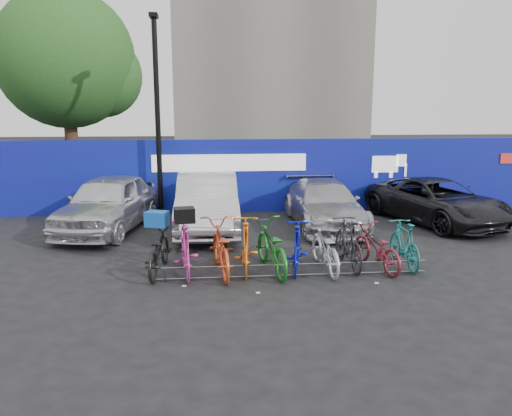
{
  "coord_description": "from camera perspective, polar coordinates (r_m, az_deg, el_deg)",
  "views": [
    {
      "loc": [
        -1.68,
        -10.23,
        3.45
      ],
      "look_at": [
        -0.51,
        2.0,
        0.94
      ],
      "focal_mm": 35.0,
      "sensor_mm": 36.0,
      "label": 1
    }
  ],
  "objects": [
    {
      "name": "car_1",
      "position": [
        14.15,
        -5.59,
        0.63
      ],
      "size": [
        1.67,
        4.75,
        1.56
      ],
      "primitive_type": "imported",
      "rotation": [
        0.0,
        0.0,
        -0.0
      ],
      "color": "#B9B9BE",
      "rests_on": "ground"
    },
    {
      "name": "bike_0",
      "position": [
        10.66,
        -11.11,
        -4.69
      ],
      "size": [
        0.85,
        1.98,
        1.01
      ],
      "primitive_type": "imported",
      "rotation": [
        0.0,
        0.0,
        3.05
      ],
      "color": "black",
      "rests_on": "ground"
    },
    {
      "name": "tree",
      "position": [
        20.98,
        -20.24,
        15.3
      ],
      "size": [
        5.4,
        5.2,
        7.8
      ],
      "color": "#382314",
      "rests_on": "ground"
    },
    {
      "name": "bike_6",
      "position": [
        10.74,
        7.83,
        -4.52
      ],
      "size": [
        0.78,
        1.92,
        0.99
      ],
      "primitive_type": "imported",
      "rotation": [
        0.0,
        0.0,
        3.2
      ],
      "color": "#ACB0B4",
      "rests_on": "ground"
    },
    {
      "name": "bike_2",
      "position": [
        10.46,
        -4.1,
        -4.53
      ],
      "size": [
        0.95,
        2.17,
        1.11
      ],
      "primitive_type": "imported",
      "rotation": [
        0.0,
        0.0,
        3.25
      ],
      "color": "#C0451E",
      "rests_on": "ground"
    },
    {
      "name": "hoarding",
      "position": [
        16.47,
        0.48,
        3.72
      ],
      "size": [
        22.0,
        0.18,
        2.4
      ],
      "color": "navy",
      "rests_on": "ground"
    },
    {
      "name": "lamppost",
      "position": [
        15.7,
        -11.2,
        10.69
      ],
      "size": [
        0.25,
        0.5,
        6.11
      ],
      "color": "black",
      "rests_on": "ground"
    },
    {
      "name": "car_2",
      "position": [
        14.65,
        7.8,
        0.46
      ],
      "size": [
        1.87,
        4.55,
        1.32
      ],
      "primitive_type": "imported",
      "rotation": [
        0.0,
        0.0,
        0.0
      ],
      "color": "#A7A6AC",
      "rests_on": "ground"
    },
    {
      "name": "car_3",
      "position": [
        15.85,
        19.94,
        0.72
      ],
      "size": [
        3.51,
        5.19,
        1.32
      ],
      "primitive_type": "imported",
      "rotation": [
        0.0,
        0.0,
        0.3
      ],
      "color": "black",
      "rests_on": "ground"
    },
    {
      "name": "bike_9",
      "position": [
        11.34,
        16.6,
        -3.95
      ],
      "size": [
        0.5,
        1.71,
        1.02
      ],
      "primitive_type": "imported",
      "rotation": [
        0.0,
        0.0,
        3.13
      ],
      "color": "#167470",
      "rests_on": "ground"
    },
    {
      "name": "bike_rack",
      "position": [
        10.31,
        4.25,
        -7.06
      ],
      "size": [
        5.6,
        0.03,
        0.3
      ],
      "color": "#595B60",
      "rests_on": "ground"
    },
    {
      "name": "cargo_crate",
      "position": [
        10.5,
        -11.25,
        -1.23
      ],
      "size": [
        0.52,
        0.45,
        0.31
      ],
      "primitive_type": "cube",
      "rotation": [
        0.0,
        0.0,
        -0.32
      ],
      "color": "#0F4BA8",
      "rests_on": "bike_0"
    },
    {
      "name": "bike_4",
      "position": [
        10.55,
        1.71,
        -4.44
      ],
      "size": [
        1.05,
        2.16,
        1.09
      ],
      "primitive_type": "imported",
      "rotation": [
        0.0,
        0.0,
        3.3
      ],
      "color": "#196E1D",
      "rests_on": "ground"
    },
    {
      "name": "bike_5",
      "position": [
        10.68,
        4.73,
        -4.41
      ],
      "size": [
        0.85,
        1.79,
        1.04
      ],
      "primitive_type": "imported",
      "rotation": [
        0.0,
        0.0,
        2.93
      ],
      "color": "#0A10AC",
      "rests_on": "ground"
    },
    {
      "name": "ground",
      "position": [
        10.93,
        3.71,
        -6.87
      ],
      "size": [
        100.0,
        100.0,
        0.0
      ],
      "primitive_type": "plane",
      "color": "black",
      "rests_on": "ground"
    },
    {
      "name": "bike_1",
      "position": [
        10.47,
        -8.08,
        -4.59
      ],
      "size": [
        0.73,
        1.91,
        1.12
      ],
      "primitive_type": "imported",
      "rotation": [
        0.0,
        0.0,
        3.26
      ],
      "color": "#C43692",
      "rests_on": "ground"
    },
    {
      "name": "bike_7",
      "position": [
        11.0,
        10.52,
        -3.93
      ],
      "size": [
        0.58,
        1.84,
        1.1
      ],
      "primitive_type": "imported",
      "rotation": [
        0.0,
        0.0,
        3.18
      ],
      "color": "#252427",
      "rests_on": "ground"
    },
    {
      "name": "car_0",
      "position": [
        14.63,
        -16.53,
        0.58
      ],
      "size": [
        2.73,
        4.88,
        1.57
      ],
      "primitive_type": "imported",
      "rotation": [
        0.0,
        0.0,
        -0.2
      ],
      "color": "silver",
      "rests_on": "ground"
    },
    {
      "name": "bike_3",
      "position": [
        10.58,
        -1.17,
        -4.24
      ],
      "size": [
        0.66,
        1.92,
        1.14
      ],
      "primitive_type": "imported",
      "rotation": [
        0.0,
        0.0,
        3.07
      ],
      "color": "orange",
      "rests_on": "ground"
    },
    {
      "name": "bike_8",
      "position": [
        11.03,
        13.57,
        -4.46
      ],
      "size": [
        1.01,
        1.88,
        0.94
      ],
      "primitive_type": "imported",
      "rotation": [
        0.0,
        0.0,
        3.37
      ],
      "color": "maroon",
      "rests_on": "ground"
    },
    {
      "name": "cargo_topcase",
      "position": [
        10.3,
        -8.19,
        -0.79
      ],
      "size": [
        0.46,
        0.42,
        0.3
      ],
      "primitive_type": "cube",
      "rotation": [
        0.0,
        0.0,
        0.15
      ],
      "color": "black",
      "rests_on": "bike_1"
    }
  ]
}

